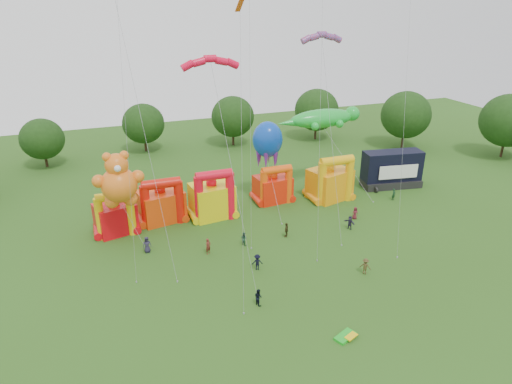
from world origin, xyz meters
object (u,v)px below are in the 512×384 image
object	(u,v)px
spectator_0	(147,245)
octopus_kite	(270,162)
stage_trailer	(392,169)
spectator_4	(286,230)
bouncy_castle_2	(213,198)
gecko_kite	(341,153)
bouncy_castle_0	(115,216)
teddy_bear_kite	(123,195)

from	to	relation	value
spectator_0	octopus_kite	bearing A→B (deg)	20.65
stage_trailer	spectator_0	size ratio (longest dim) A/B	4.77
spectator_0	spectator_4	bearing A→B (deg)	-9.71
spectator_4	bouncy_castle_2	bearing A→B (deg)	-101.45
stage_trailer	gecko_kite	size ratio (longest dim) A/B	0.70
gecko_kite	octopus_kite	bearing A→B (deg)	-178.00
bouncy_castle_0	teddy_bear_kite	bearing A→B (deg)	-74.13
bouncy_castle_0	spectator_0	xyz separation A→B (m)	(2.85, -6.19, -1.25)
bouncy_castle_0	gecko_kite	bearing A→B (deg)	3.44
gecko_kite	octopus_kite	size ratio (longest dim) A/B	1.15
stage_trailer	spectator_4	size ratio (longest dim) A/B	5.00
spectator_4	gecko_kite	bearing A→B (deg)	167.62
spectator_0	bouncy_castle_0	bearing A→B (deg)	112.25
bouncy_castle_0	bouncy_castle_2	xyz separation A→B (m)	(12.35, 0.23, 0.39)
bouncy_castle_0	gecko_kite	xyz separation A→B (m)	(32.27, 1.94, 3.88)
stage_trailer	gecko_kite	world-z (taller)	gecko_kite
bouncy_castle_2	spectator_4	bearing A→B (deg)	-50.96
stage_trailer	gecko_kite	xyz separation A→B (m)	(-8.56, 0.81, 3.41)
spectator_0	spectator_4	size ratio (longest dim) A/B	1.05
octopus_kite	spectator_4	bearing A→B (deg)	-99.99
bouncy_castle_0	stage_trailer	world-z (taller)	bouncy_castle_0
spectator_0	spectator_4	xyz separation A→B (m)	(16.39, -2.08, -0.05)
stage_trailer	gecko_kite	bearing A→B (deg)	174.57
gecko_kite	bouncy_castle_2	bearing A→B (deg)	-175.09
stage_trailer	spectator_4	distance (m)	23.60
teddy_bear_kite	bouncy_castle_2	bearing A→B (deg)	19.31
bouncy_castle_2	teddy_bear_kite	size ratio (longest dim) A/B	0.60
bouncy_castle_2	spectator_0	size ratio (longest dim) A/B	3.55
spectator_4	bouncy_castle_0	bearing A→B (deg)	-73.75
bouncy_castle_0	bouncy_castle_2	size ratio (longest dim) A/B	0.84
bouncy_castle_0	bouncy_castle_2	bearing A→B (deg)	1.06
stage_trailer	octopus_kite	size ratio (longest dim) A/B	0.81
bouncy_castle_2	spectator_0	xyz separation A→B (m)	(-9.50, -6.42, -1.65)
gecko_kite	bouncy_castle_0	bearing A→B (deg)	-176.56
bouncy_castle_0	octopus_kite	size ratio (longest dim) A/B	0.51
bouncy_castle_2	gecko_kite	size ratio (longest dim) A/B	0.52
stage_trailer	octopus_kite	bearing A→B (deg)	178.79
teddy_bear_kite	spectator_0	world-z (taller)	teddy_bear_kite
octopus_kite	gecko_kite	bearing A→B (deg)	2.00
bouncy_castle_0	stage_trailer	distance (m)	40.84
teddy_bear_kite	stage_trailer	bearing A→B (deg)	6.96
teddy_bear_kite	spectator_0	size ratio (longest dim) A/B	5.90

